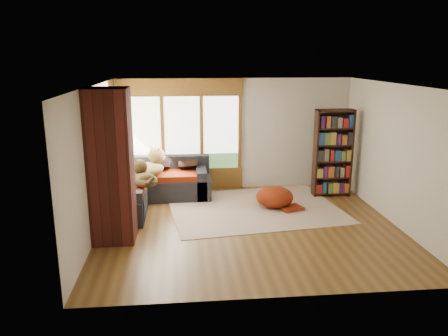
{
  "coord_description": "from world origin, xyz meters",
  "views": [
    {
      "loc": [
        -1.21,
        -7.55,
        3.09
      ],
      "look_at": [
        -0.4,
        0.72,
        0.95
      ],
      "focal_mm": 35.0,
      "sensor_mm": 36.0,
      "label": 1
    }
  ],
  "objects_px": {
    "bookshelf": "(333,153)",
    "dog_tan": "(148,167)",
    "sectional_sofa": "(149,187)",
    "dog_brindle": "(144,178)",
    "pouf": "(275,196)",
    "brick_chimney": "(111,167)",
    "area_rug": "(254,208)"
  },
  "relations": [
    {
      "from": "brick_chimney",
      "to": "sectional_sofa",
      "type": "distance_m",
      "value": 2.32
    },
    {
      "from": "brick_chimney",
      "to": "dog_tan",
      "type": "height_order",
      "value": "brick_chimney"
    },
    {
      "from": "pouf",
      "to": "dog_brindle",
      "type": "height_order",
      "value": "dog_brindle"
    },
    {
      "from": "pouf",
      "to": "brick_chimney",
      "type": "bearing_deg",
      "value": -155.85
    },
    {
      "from": "sectional_sofa",
      "to": "dog_tan",
      "type": "xyz_separation_m",
      "value": [
        0.02,
        -0.13,
        0.49
      ]
    },
    {
      "from": "bookshelf",
      "to": "pouf",
      "type": "height_order",
      "value": "bookshelf"
    },
    {
      "from": "sectional_sofa",
      "to": "pouf",
      "type": "distance_m",
      "value": 2.74
    },
    {
      "from": "area_rug",
      "to": "bookshelf",
      "type": "height_order",
      "value": "bookshelf"
    },
    {
      "from": "pouf",
      "to": "dog_tan",
      "type": "height_order",
      "value": "dog_tan"
    },
    {
      "from": "dog_brindle",
      "to": "bookshelf",
      "type": "bearing_deg",
      "value": -101.93
    },
    {
      "from": "brick_chimney",
      "to": "sectional_sofa",
      "type": "height_order",
      "value": "brick_chimney"
    },
    {
      "from": "pouf",
      "to": "dog_tan",
      "type": "relative_size",
      "value": 0.75
    },
    {
      "from": "sectional_sofa",
      "to": "dog_tan",
      "type": "bearing_deg",
      "value": -82.55
    },
    {
      "from": "brick_chimney",
      "to": "sectional_sofa",
      "type": "bearing_deg",
      "value": 77.71
    },
    {
      "from": "area_rug",
      "to": "pouf",
      "type": "xyz_separation_m",
      "value": [
        0.44,
        0.08,
        0.22
      ]
    },
    {
      "from": "brick_chimney",
      "to": "bookshelf",
      "type": "distance_m",
      "value": 4.98
    },
    {
      "from": "bookshelf",
      "to": "dog_tan",
      "type": "bearing_deg",
      "value": -178.48
    },
    {
      "from": "brick_chimney",
      "to": "pouf",
      "type": "distance_m",
      "value": 3.57
    },
    {
      "from": "pouf",
      "to": "dog_tan",
      "type": "distance_m",
      "value": 2.75
    },
    {
      "from": "bookshelf",
      "to": "dog_brindle",
      "type": "relative_size",
      "value": 2.25
    },
    {
      "from": "dog_tan",
      "to": "bookshelf",
      "type": "bearing_deg",
      "value": -44.74
    },
    {
      "from": "area_rug",
      "to": "bookshelf",
      "type": "distance_m",
      "value": 2.23
    },
    {
      "from": "bookshelf",
      "to": "sectional_sofa",
      "type": "bearing_deg",
      "value": 179.66
    },
    {
      "from": "dog_tan",
      "to": "dog_brindle",
      "type": "relative_size",
      "value": 1.19
    },
    {
      "from": "sectional_sofa",
      "to": "dog_brindle",
      "type": "xyz_separation_m",
      "value": [
        -0.03,
        -0.8,
        0.45
      ]
    },
    {
      "from": "area_rug",
      "to": "bookshelf",
      "type": "relative_size",
      "value": 1.75
    },
    {
      "from": "sectional_sofa",
      "to": "dog_tan",
      "type": "distance_m",
      "value": 0.51
    },
    {
      "from": "dog_tan",
      "to": "dog_brindle",
      "type": "height_order",
      "value": "dog_tan"
    },
    {
      "from": "sectional_sofa",
      "to": "dog_brindle",
      "type": "distance_m",
      "value": 0.92
    },
    {
      "from": "bookshelf",
      "to": "dog_brindle",
      "type": "bearing_deg",
      "value": -169.31
    },
    {
      "from": "dog_tan",
      "to": "area_rug",
      "type": "bearing_deg",
      "value": -61.59
    },
    {
      "from": "pouf",
      "to": "dog_brindle",
      "type": "xyz_separation_m",
      "value": [
        -2.69,
        -0.15,
        0.52
      ]
    }
  ]
}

